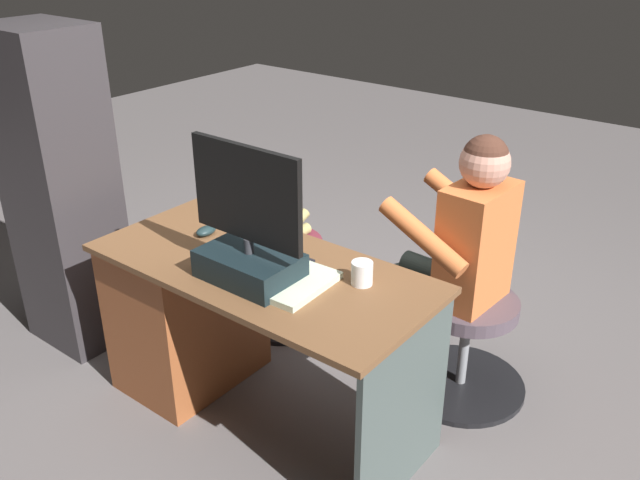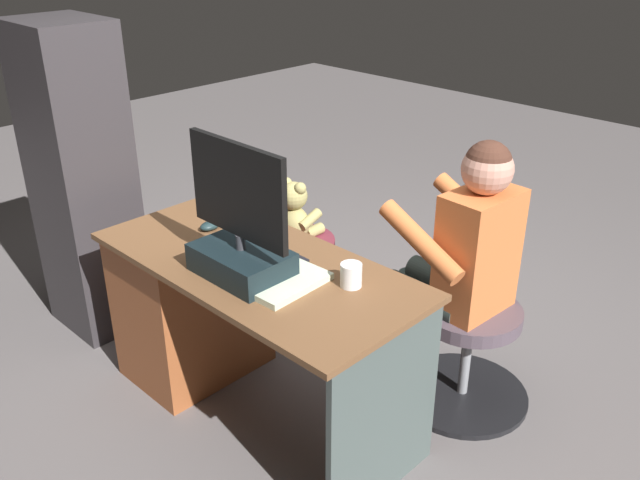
# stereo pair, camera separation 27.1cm
# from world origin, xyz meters

# --- Properties ---
(ground_plane) EXTENTS (10.00, 10.00, 0.00)m
(ground_plane) POSITION_xyz_m (0.00, 0.00, 0.00)
(ground_plane) COLOR #635D5D
(desk) EXTENTS (1.35, 0.63, 0.71)m
(desk) POSITION_xyz_m (0.35, 0.35, 0.38)
(desk) COLOR brown
(desk) RESTS_ON ground_plane
(monitor) EXTENTS (0.48, 0.24, 0.50)m
(monitor) POSITION_xyz_m (-0.04, 0.45, 0.86)
(monitor) COLOR black
(monitor) RESTS_ON desk
(keyboard) EXTENTS (0.42, 0.14, 0.02)m
(keyboard) POSITION_xyz_m (0.05, 0.29, 0.72)
(keyboard) COLOR black
(keyboard) RESTS_ON desk
(computer_mouse) EXTENTS (0.06, 0.10, 0.04)m
(computer_mouse) POSITION_xyz_m (0.35, 0.29, 0.73)
(computer_mouse) COLOR #1C2F32
(computer_mouse) RESTS_ON desk
(cup) EXTENTS (0.08, 0.08, 0.09)m
(cup) POSITION_xyz_m (-0.38, 0.23, 0.76)
(cup) COLOR white
(cup) RESTS_ON desk
(tv_remote) EXTENTS (0.10, 0.16, 0.02)m
(tv_remote) POSITION_xyz_m (0.14, 0.44, 0.72)
(tv_remote) COLOR black
(tv_remote) RESTS_ON desk
(notebook_binder) EXTENTS (0.23, 0.31, 0.02)m
(notebook_binder) POSITION_xyz_m (-0.20, 0.39, 0.73)
(notebook_binder) COLOR beige
(notebook_binder) RESTS_ON desk
(office_chair_teddy) EXTENTS (0.50, 0.50, 0.45)m
(office_chair_teddy) POSITION_xyz_m (0.43, -0.26, 0.26)
(office_chair_teddy) COLOR black
(office_chair_teddy) RESTS_ON ground_plane
(teddy_bear) EXTENTS (0.22, 0.22, 0.31)m
(teddy_bear) POSITION_xyz_m (0.43, -0.27, 0.59)
(teddy_bear) COLOR tan
(teddy_bear) RESTS_ON office_chair_teddy
(visitor_chair) EXTENTS (0.56, 0.56, 0.45)m
(visitor_chair) POSITION_xyz_m (-0.56, -0.32, 0.24)
(visitor_chair) COLOR black
(visitor_chair) RESTS_ON ground_plane
(person) EXTENTS (0.53, 0.50, 1.16)m
(person) POSITION_xyz_m (-0.48, -0.32, 0.69)
(person) COLOR #D66E38
(person) RESTS_ON ground_plane
(equipment_rack) EXTENTS (0.44, 0.36, 1.50)m
(equipment_rack) POSITION_xyz_m (1.14, 0.45, 0.75)
(equipment_rack) COLOR #333032
(equipment_rack) RESTS_ON ground_plane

